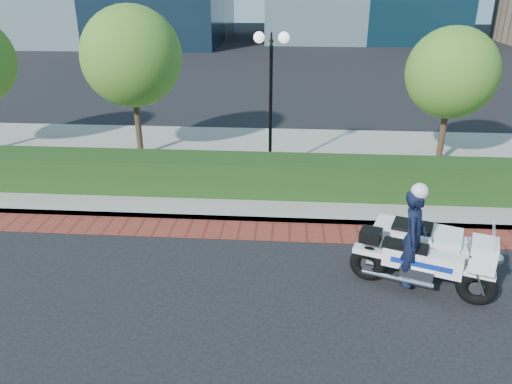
# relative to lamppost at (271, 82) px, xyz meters

# --- Properties ---
(ground) EXTENTS (120.00, 120.00, 0.00)m
(ground) POSITION_rel_lamppost_xyz_m (-1.00, -5.20, -2.96)
(ground) COLOR black
(ground) RESTS_ON ground
(brick_strip) EXTENTS (60.00, 1.00, 0.01)m
(brick_strip) POSITION_rel_lamppost_xyz_m (-1.00, -3.70, -2.95)
(brick_strip) COLOR maroon
(brick_strip) RESTS_ON ground
(sidewalk) EXTENTS (60.00, 8.00, 0.15)m
(sidewalk) POSITION_rel_lamppost_xyz_m (-1.00, 0.80, -2.88)
(sidewalk) COLOR gray
(sidewalk) RESTS_ON ground
(hedge_main) EXTENTS (18.00, 1.20, 1.00)m
(hedge_main) POSITION_rel_lamppost_xyz_m (-1.00, -1.60, -2.31)
(hedge_main) COLOR black
(hedge_main) RESTS_ON sidewalk
(lamppost) EXTENTS (1.02, 0.70, 4.21)m
(lamppost) POSITION_rel_lamppost_xyz_m (0.00, 0.00, 0.00)
(lamppost) COLOR black
(lamppost) RESTS_ON sidewalk
(tree_b) EXTENTS (3.20, 3.20, 4.89)m
(tree_b) POSITION_rel_lamppost_xyz_m (-4.50, 1.30, 0.48)
(tree_b) COLOR #332319
(tree_b) RESTS_ON sidewalk
(tree_c) EXTENTS (2.80, 2.80, 4.30)m
(tree_c) POSITION_rel_lamppost_xyz_m (5.50, 1.30, 0.09)
(tree_c) COLOR #332319
(tree_c) RESTS_ON sidewalk
(police_motorcycle) EXTENTS (2.74, 2.47, 2.29)m
(police_motorcycle) POSITION_rel_lamppost_xyz_m (3.29, -5.59, -2.17)
(police_motorcycle) COLOR black
(police_motorcycle) RESTS_ON ground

